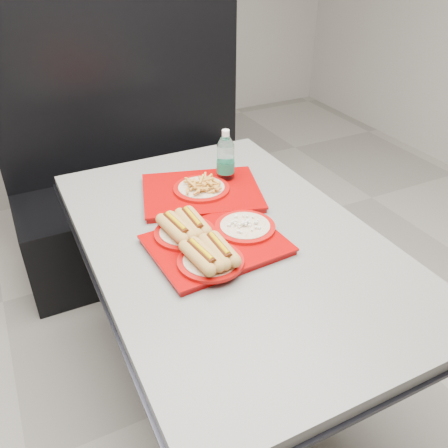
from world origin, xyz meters
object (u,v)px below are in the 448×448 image
tray_far (202,190)px  water_bottle (226,161)px  tray_near (211,241)px  booth_bench (139,187)px  diner_table (231,275)px

tray_far → water_bottle: water_bottle is taller
tray_near → tray_far: 0.35m
booth_bench → tray_far: size_ratio=2.63×
tray_near → water_bottle: 0.45m
booth_bench → tray_near: 1.20m
diner_table → booth_bench: bearing=90.0°
tray_far → diner_table: bearing=-94.7°
booth_bench → water_bottle: (0.15, -0.75, 0.44)m
diner_table → tray_near: 0.22m
water_bottle → tray_far: bearing=-158.4°
water_bottle → tray_near: bearing=-122.4°
tray_far → booth_bench: bearing=91.7°
tray_far → water_bottle: 0.15m
diner_table → booth_bench: booth_bench is taller
diner_table → water_bottle: size_ratio=6.39×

